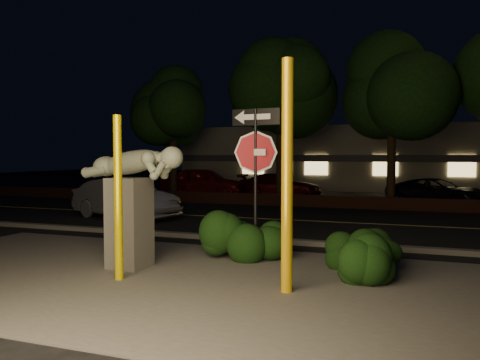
{
  "coord_description": "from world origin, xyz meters",
  "views": [
    {
      "loc": [
        3.02,
        -8.19,
        2.16
      ],
      "look_at": [
        -0.56,
        1.98,
        1.6
      ],
      "focal_mm": 35.0,
      "sensor_mm": 36.0,
      "label": 1
    }
  ],
  "objects_px": {
    "parked_car_dark": "(437,192)",
    "sculpture": "(131,194)",
    "parked_car_red": "(204,182)",
    "yellow_pole_left": "(118,198)",
    "signpost": "(256,153)",
    "silver_sedan": "(125,199)",
    "parked_car_darkred": "(280,186)",
    "yellow_pole_right": "(287,177)"
  },
  "relations": [
    {
      "from": "parked_car_red",
      "to": "parked_car_dark",
      "type": "relative_size",
      "value": 1.08
    },
    {
      "from": "yellow_pole_right",
      "to": "yellow_pole_left",
      "type": "bearing_deg",
      "value": -175.31
    },
    {
      "from": "signpost",
      "to": "parked_car_dark",
      "type": "height_order",
      "value": "signpost"
    },
    {
      "from": "yellow_pole_right",
      "to": "parked_car_darkred",
      "type": "bearing_deg",
      "value": 104.84
    },
    {
      "from": "parked_car_red",
      "to": "parked_car_dark",
      "type": "xyz_separation_m",
      "value": [
        11.2,
        -0.37,
        -0.19
      ]
    },
    {
      "from": "yellow_pole_left",
      "to": "signpost",
      "type": "distance_m",
      "value": 3.03
    },
    {
      "from": "parked_car_darkred",
      "to": "parked_car_dark",
      "type": "xyz_separation_m",
      "value": [
        7.38,
        -1.39,
        -0.03
      ]
    },
    {
      "from": "yellow_pole_right",
      "to": "parked_car_dark",
      "type": "xyz_separation_m",
      "value": [
        3.09,
        14.84,
        -1.25
      ]
    },
    {
      "from": "silver_sedan",
      "to": "parked_car_darkred",
      "type": "xyz_separation_m",
      "value": [
        3.02,
        9.56,
        -0.07
      ]
    },
    {
      "from": "parked_car_dark",
      "to": "sculpture",
      "type": "bearing_deg",
      "value": -178.67
    },
    {
      "from": "parked_car_darkred",
      "to": "parked_car_dark",
      "type": "height_order",
      "value": "parked_car_darkred"
    },
    {
      "from": "signpost",
      "to": "parked_car_red",
      "type": "distance_m",
      "value": 14.89
    },
    {
      "from": "yellow_pole_right",
      "to": "signpost",
      "type": "height_order",
      "value": "yellow_pole_right"
    },
    {
      "from": "signpost",
      "to": "silver_sedan",
      "type": "relative_size",
      "value": 0.75
    },
    {
      "from": "yellow_pole_left",
      "to": "parked_car_dark",
      "type": "xyz_separation_m",
      "value": [
        6.0,
        15.08,
        -0.84
      ]
    },
    {
      "from": "parked_car_dark",
      "to": "parked_car_red",
      "type": "bearing_deg",
      "value": 113.19
    },
    {
      "from": "yellow_pole_left",
      "to": "signpost",
      "type": "relative_size",
      "value": 0.91
    },
    {
      "from": "sculpture",
      "to": "silver_sedan",
      "type": "xyz_separation_m",
      "value": [
        -4.13,
        6.08,
        -0.76
      ]
    },
    {
      "from": "silver_sedan",
      "to": "signpost",
      "type": "bearing_deg",
      "value": -109.27
    },
    {
      "from": "signpost",
      "to": "silver_sedan",
      "type": "height_order",
      "value": "signpost"
    },
    {
      "from": "parked_car_red",
      "to": "parked_car_darkred",
      "type": "relative_size",
      "value": 1.07
    },
    {
      "from": "yellow_pole_left",
      "to": "sculpture",
      "type": "xyz_separation_m",
      "value": [
        -0.27,
        0.83,
        0.01
      ]
    },
    {
      "from": "yellow_pole_right",
      "to": "signpost",
      "type": "relative_size",
      "value": 1.17
    },
    {
      "from": "silver_sedan",
      "to": "parked_car_dark",
      "type": "height_order",
      "value": "silver_sedan"
    },
    {
      "from": "sculpture",
      "to": "parked_car_darkred",
      "type": "xyz_separation_m",
      "value": [
        -1.11,
        15.64,
        -0.82
      ]
    },
    {
      "from": "parked_car_dark",
      "to": "yellow_pole_right",
      "type": "bearing_deg",
      "value": -166.65
    },
    {
      "from": "sculpture",
      "to": "parked_car_red",
      "type": "xyz_separation_m",
      "value": [
        -4.93,
        14.63,
        -0.66
      ]
    },
    {
      "from": "signpost",
      "to": "parked_car_darkred",
      "type": "bearing_deg",
      "value": 108.39
    },
    {
      "from": "yellow_pole_right",
      "to": "silver_sedan",
      "type": "bearing_deg",
      "value": 137.67
    },
    {
      "from": "yellow_pole_left",
      "to": "parked_car_darkred",
      "type": "relative_size",
      "value": 0.67
    },
    {
      "from": "yellow_pole_right",
      "to": "parked_car_darkred",
      "type": "distance_m",
      "value": 16.84
    },
    {
      "from": "sculpture",
      "to": "parked_car_red",
      "type": "height_order",
      "value": "sculpture"
    },
    {
      "from": "yellow_pole_left",
      "to": "parked_car_red",
      "type": "bearing_deg",
      "value": 108.59
    },
    {
      "from": "yellow_pole_left",
      "to": "parked_car_red",
      "type": "height_order",
      "value": "yellow_pole_left"
    },
    {
      "from": "signpost",
      "to": "parked_car_darkred",
      "type": "distance_m",
      "value": 14.54
    },
    {
      "from": "yellow_pole_left",
      "to": "parked_car_dark",
      "type": "relative_size",
      "value": 0.68
    },
    {
      "from": "yellow_pole_left",
      "to": "silver_sedan",
      "type": "height_order",
      "value": "yellow_pole_left"
    },
    {
      "from": "sculpture",
      "to": "parked_car_red",
      "type": "distance_m",
      "value": 15.45
    },
    {
      "from": "signpost",
      "to": "parked_car_red",
      "type": "xyz_separation_m",
      "value": [
        -6.93,
        13.1,
        -1.45
      ]
    },
    {
      "from": "signpost",
      "to": "parked_car_dark",
      "type": "relative_size",
      "value": 0.74
    },
    {
      "from": "parked_car_red",
      "to": "parked_car_darkred",
      "type": "xyz_separation_m",
      "value": [
        3.82,
        1.02,
        -0.16
      ]
    },
    {
      "from": "yellow_pole_left",
      "to": "parked_car_red",
      "type": "xyz_separation_m",
      "value": [
        -5.2,
        15.46,
        -0.65
      ]
    }
  ]
}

